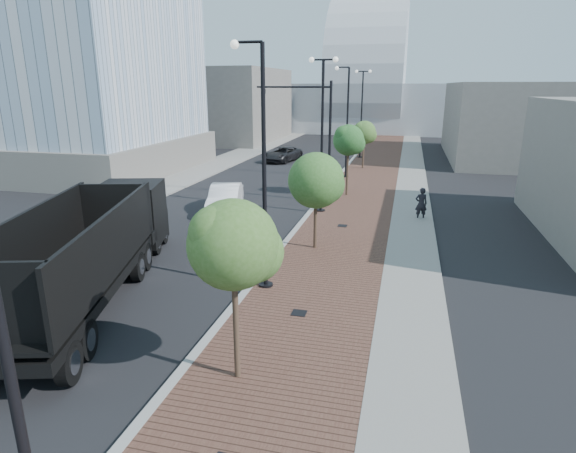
% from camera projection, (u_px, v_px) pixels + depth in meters
% --- Properties ---
extents(sidewalk, '(7.00, 140.00, 0.12)m').
position_uv_depth(sidewalk, '(383.00, 168.00, 45.92)').
color(sidewalk, '#4C2D23').
rests_on(sidewalk, ground).
extents(concrete_strip, '(2.40, 140.00, 0.13)m').
position_uv_depth(concrete_strip, '(412.00, 169.00, 45.29)').
color(concrete_strip, slate).
rests_on(concrete_strip, ground).
extents(curb, '(0.30, 140.00, 0.14)m').
position_uv_depth(curb, '(347.00, 166.00, 46.74)').
color(curb, gray).
rests_on(curb, ground).
extents(west_sidewalk, '(4.00, 140.00, 0.12)m').
position_uv_depth(west_sidewalk, '(224.00, 161.00, 49.77)').
color(west_sidewalk, slate).
rests_on(west_sidewalk, ground).
extents(dump_truck, '(6.54, 14.01, 3.77)m').
position_uv_depth(dump_truck, '(110.00, 240.00, 19.45)').
color(dump_truck, black).
rests_on(dump_truck, ground).
extents(white_sedan, '(3.01, 5.49, 1.72)m').
position_uv_depth(white_sedan, '(225.00, 198.00, 29.89)').
color(white_sedan, white).
rests_on(white_sedan, ground).
extents(dark_car_mid, '(3.65, 5.84, 1.51)m').
position_uv_depth(dark_car_mid, '(282.00, 154.00, 49.90)').
color(dark_car_mid, black).
rests_on(dark_car_mid, ground).
extents(dark_car_far, '(2.05, 4.50, 1.28)m').
position_uv_depth(dark_car_far, '(314.00, 168.00, 42.16)').
color(dark_car_far, black).
rests_on(dark_car_far, ground).
extents(pedestrian, '(0.80, 0.62, 1.96)m').
position_uv_depth(pedestrian, '(421.00, 204.00, 28.00)').
color(pedestrian, black).
rests_on(pedestrian, ground).
extents(streetlight_1, '(1.44, 0.56, 9.21)m').
position_uv_depth(streetlight_1, '(261.00, 180.00, 17.52)').
color(streetlight_1, black).
rests_on(streetlight_1, ground).
extents(streetlight_2, '(1.72, 0.56, 9.28)m').
position_uv_depth(streetlight_2, '(322.00, 135.00, 28.51)').
color(streetlight_2, black).
rests_on(streetlight_2, ground).
extents(streetlight_3, '(1.44, 0.56, 9.21)m').
position_uv_depth(streetlight_3, '(346.00, 127.00, 39.83)').
color(streetlight_3, black).
rests_on(streetlight_3, ground).
extents(streetlight_4, '(1.72, 0.56, 9.28)m').
position_uv_depth(streetlight_4, '(362.00, 113.00, 50.82)').
color(streetlight_4, black).
rests_on(streetlight_4, ground).
extents(traffic_mast, '(5.09, 0.20, 8.00)m').
position_uv_depth(traffic_mast, '(317.00, 128.00, 31.46)').
color(traffic_mast, black).
rests_on(traffic_mast, ground).
extents(tree_0, '(2.37, 2.32, 5.04)m').
position_uv_depth(tree_0, '(235.00, 245.00, 11.83)').
color(tree_0, '#382619').
rests_on(tree_0, ground).
extents(tree_1, '(2.64, 2.64, 4.74)m').
position_uv_depth(tree_1, '(317.00, 181.00, 22.18)').
color(tree_1, '#382619').
rests_on(tree_1, ground).
extents(tree_2, '(2.25, 2.17, 5.11)m').
position_uv_depth(tree_2, '(349.00, 140.00, 33.17)').
color(tree_2, '#382619').
rests_on(tree_2, ground).
extents(tree_3, '(2.27, 2.19, 4.56)m').
position_uv_depth(tree_3, '(365.00, 133.00, 44.48)').
color(tree_3, '#382619').
rests_on(tree_3, ground).
extents(tower_podium, '(19.00, 19.00, 3.00)m').
position_uv_depth(tower_podium, '(82.00, 154.00, 44.49)').
color(tower_podium, '#68635D').
rests_on(tower_podium, ground).
extents(convention_center, '(50.00, 30.00, 50.00)m').
position_uv_depth(convention_center, '(369.00, 95.00, 87.34)').
color(convention_center, '#AEB3B9').
rests_on(convention_center, ground).
extents(commercial_block_nw, '(14.00, 20.00, 10.00)m').
position_uv_depth(commercial_block_nw, '(228.00, 105.00, 68.59)').
color(commercial_block_nw, '#625E58').
rests_on(commercial_block_nw, ground).
extents(commercial_block_ne, '(12.00, 22.00, 8.00)m').
position_uv_depth(commercial_block_ne, '(508.00, 121.00, 51.18)').
color(commercial_block_ne, slate).
rests_on(commercial_block_ne, ground).
extents(utility_cover_1, '(0.50, 0.50, 0.02)m').
position_uv_depth(utility_cover_1, '(299.00, 313.00, 16.41)').
color(utility_cover_1, black).
rests_on(utility_cover_1, sidewalk).
extents(utility_cover_2, '(0.50, 0.50, 0.02)m').
position_uv_depth(utility_cover_2, '(342.00, 226.00, 26.64)').
color(utility_cover_2, black).
rests_on(utility_cover_2, sidewalk).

